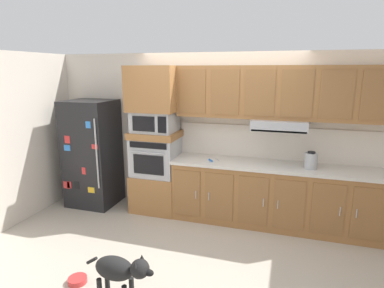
{
  "coord_description": "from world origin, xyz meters",
  "views": [
    {
      "loc": [
        1.04,
        -3.78,
        2.24
      ],
      "look_at": [
        -0.24,
        0.38,
        1.23
      ],
      "focal_mm": 29.91,
      "sensor_mm": 36.0,
      "label": 1
    }
  ],
  "objects_px": {
    "microwave": "(155,121)",
    "screwdriver": "(211,160)",
    "refrigerator": "(93,153)",
    "dog": "(120,271)",
    "electric_kettle": "(311,161)",
    "built_in_oven": "(156,156)",
    "dog_food_bowl": "(77,280)"
  },
  "relations": [
    {
      "from": "microwave",
      "to": "screwdriver",
      "type": "relative_size",
      "value": 3.82
    },
    {
      "from": "refrigerator",
      "to": "dog",
      "type": "bearing_deg",
      "value": -51.46
    },
    {
      "from": "refrigerator",
      "to": "electric_kettle",
      "type": "distance_m",
      "value": 3.43
    },
    {
      "from": "built_in_oven",
      "to": "screwdriver",
      "type": "height_order",
      "value": "built_in_oven"
    },
    {
      "from": "built_in_oven",
      "to": "electric_kettle",
      "type": "distance_m",
      "value": 2.31
    },
    {
      "from": "microwave",
      "to": "dog",
      "type": "relative_size",
      "value": 0.87
    },
    {
      "from": "refrigerator",
      "to": "screwdriver",
      "type": "bearing_deg",
      "value": -0.59
    },
    {
      "from": "built_in_oven",
      "to": "electric_kettle",
      "type": "xyz_separation_m",
      "value": [
        2.31,
        -0.05,
        0.13
      ]
    },
    {
      "from": "screwdriver",
      "to": "electric_kettle",
      "type": "xyz_separation_m",
      "value": [
        1.38,
        0.04,
        0.1
      ]
    },
    {
      "from": "dog_food_bowl",
      "to": "dog",
      "type": "bearing_deg",
      "value": -15.68
    },
    {
      "from": "dog_food_bowl",
      "to": "electric_kettle",
      "type": "bearing_deg",
      "value": 39.3
    },
    {
      "from": "electric_kettle",
      "to": "dog_food_bowl",
      "type": "height_order",
      "value": "electric_kettle"
    },
    {
      "from": "refrigerator",
      "to": "built_in_oven",
      "type": "bearing_deg",
      "value": 3.45
    },
    {
      "from": "built_in_oven",
      "to": "microwave",
      "type": "xyz_separation_m",
      "value": [
        0.0,
        -0.0,
        0.56
      ]
    },
    {
      "from": "screwdriver",
      "to": "refrigerator",
      "type": "bearing_deg",
      "value": 179.41
    },
    {
      "from": "screwdriver",
      "to": "electric_kettle",
      "type": "distance_m",
      "value": 1.39
    },
    {
      "from": "screwdriver",
      "to": "microwave",
      "type": "bearing_deg",
      "value": 174.51
    },
    {
      "from": "dog_food_bowl",
      "to": "screwdriver",
      "type": "bearing_deg",
      "value": 62.35
    },
    {
      "from": "dog",
      "to": "dog_food_bowl",
      "type": "bearing_deg",
      "value": 168.23
    },
    {
      "from": "electric_kettle",
      "to": "dog_food_bowl",
      "type": "xyz_separation_m",
      "value": [
        -2.39,
        -1.95,
        -1.0
      ]
    },
    {
      "from": "built_in_oven",
      "to": "dog_food_bowl",
      "type": "bearing_deg",
      "value": -92.19
    },
    {
      "from": "microwave",
      "to": "screwdriver",
      "type": "bearing_deg",
      "value": -5.49
    },
    {
      "from": "microwave",
      "to": "screwdriver",
      "type": "height_order",
      "value": "microwave"
    },
    {
      "from": "built_in_oven",
      "to": "microwave",
      "type": "bearing_deg",
      "value": -0.77
    },
    {
      "from": "refrigerator",
      "to": "built_in_oven",
      "type": "xyz_separation_m",
      "value": [
        1.12,
        0.07,
        0.02
      ]
    },
    {
      "from": "screwdriver",
      "to": "dog",
      "type": "relative_size",
      "value": 0.23
    },
    {
      "from": "refrigerator",
      "to": "microwave",
      "type": "xyz_separation_m",
      "value": [
        1.12,
        0.07,
        0.58
      ]
    },
    {
      "from": "dog_food_bowl",
      "to": "built_in_oven",
      "type": "bearing_deg",
      "value": 87.81
    },
    {
      "from": "dog",
      "to": "dog_food_bowl",
      "type": "relative_size",
      "value": 3.7
    },
    {
      "from": "microwave",
      "to": "dog_food_bowl",
      "type": "distance_m",
      "value": 2.46
    },
    {
      "from": "built_in_oven",
      "to": "dog_food_bowl",
      "type": "relative_size",
      "value": 3.5
    },
    {
      "from": "built_in_oven",
      "to": "dog",
      "type": "xyz_separation_m",
      "value": [
        0.56,
        -2.18,
        -0.51
      ]
    }
  ]
}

